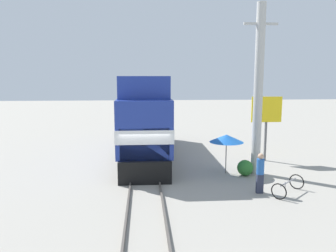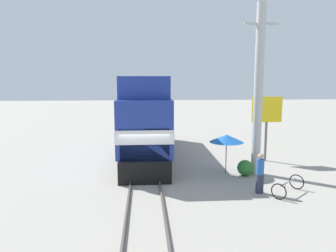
% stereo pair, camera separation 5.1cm
% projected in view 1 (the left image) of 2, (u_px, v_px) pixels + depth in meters
% --- Properties ---
extents(ground_plane, '(120.00, 120.00, 0.00)m').
position_uv_depth(ground_plane, '(145.00, 178.00, 17.18)').
color(ground_plane, gray).
extents(rail_near, '(0.08, 41.07, 0.15)m').
position_uv_depth(rail_near, '(131.00, 177.00, 17.11)').
color(rail_near, '#4C4742').
rests_on(rail_near, ground_plane).
extents(rail_far, '(0.08, 41.07, 0.15)m').
position_uv_depth(rail_far, '(159.00, 176.00, 17.22)').
color(rail_far, '#4C4742').
rests_on(rail_far, ground_plane).
extents(locomotive, '(2.91, 12.84, 5.29)m').
position_uv_depth(locomotive, '(144.00, 123.00, 21.61)').
color(locomotive, black).
rests_on(locomotive, ground_plane).
extents(utility_pole, '(1.80, 0.48, 9.03)m').
position_uv_depth(utility_pole, '(258.00, 90.00, 17.29)').
color(utility_pole, '#B2B2AD').
rests_on(utility_pole, ground_plane).
extents(vendor_umbrella, '(1.85, 1.85, 2.16)m').
position_uv_depth(vendor_umbrella, '(226.00, 138.00, 17.72)').
color(vendor_umbrella, '#4C4C4C').
rests_on(vendor_umbrella, ground_plane).
extents(billboard_sign, '(1.92, 0.12, 4.05)m').
position_uv_depth(billboard_sign, '(266.00, 114.00, 20.33)').
color(billboard_sign, '#595959').
rests_on(billboard_sign, ground_plane).
extents(shrub_cluster, '(0.85, 0.85, 0.85)m').
position_uv_depth(shrub_cluster, '(245.00, 168.00, 17.53)').
color(shrub_cluster, '#2D722D').
rests_on(shrub_cluster, ground_plane).
extents(person_bystander, '(0.34, 0.34, 1.85)m').
position_uv_depth(person_bystander, '(260.00, 171.00, 14.77)').
color(person_bystander, '#2D3347').
rests_on(person_bystander, ground_plane).
extents(bicycle, '(1.89, 1.80, 0.71)m').
position_uv_depth(bicycle, '(288.00, 186.00, 14.73)').
color(bicycle, black).
rests_on(bicycle, ground_plane).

